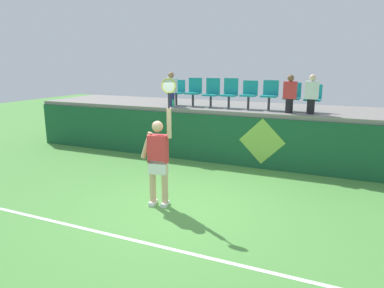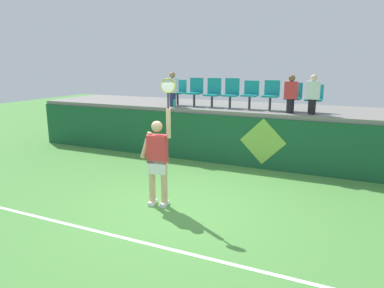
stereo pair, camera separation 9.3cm
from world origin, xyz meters
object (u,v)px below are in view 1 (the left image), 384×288
(stadium_chair_0, at_px, (177,91))
(tennis_player, at_px, (158,159))
(stadium_chair_6, at_px, (292,95))
(tennis_ball, at_px, (167,205))
(stadium_chair_7, at_px, (313,97))
(spectator_1, at_px, (290,93))
(stadium_chair_3, at_px, (230,92))
(spectator_0, at_px, (312,94))
(spectator_2, at_px, (171,89))
(water_bottle, at_px, (173,103))
(stadium_chair_1, at_px, (194,90))
(stadium_chair_5, at_px, (270,93))
(stadium_chair_4, at_px, (249,93))
(stadium_chair_2, at_px, (212,92))

(stadium_chair_0, bearing_deg, tennis_player, -68.47)
(stadium_chair_6, bearing_deg, tennis_ball, -112.45)
(stadium_chair_7, bearing_deg, spectator_1, -142.33)
(stadium_chair_0, bearing_deg, stadium_chair_3, 0.37)
(spectator_0, relative_size, spectator_1, 1.01)
(spectator_2, bearing_deg, tennis_player, -66.39)
(spectator_2, bearing_deg, water_bottle, -48.41)
(stadium_chair_1, xyz_separation_m, stadium_chair_5, (2.38, -0.00, -0.01))
(stadium_chair_4, height_order, stadium_chair_7, stadium_chair_4)
(stadium_chair_0, bearing_deg, tennis_ball, -66.57)
(tennis_ball, height_order, spectator_2, spectator_2)
(stadium_chair_4, bearing_deg, stadium_chair_3, 179.16)
(stadium_chair_3, xyz_separation_m, stadium_chair_7, (2.38, -0.01, -0.06))
(stadium_chair_0, height_order, stadium_chair_5, stadium_chair_5)
(stadium_chair_3, relative_size, spectator_0, 0.85)
(tennis_player, xyz_separation_m, stadium_chair_7, (2.46, 4.25, 0.95))
(tennis_player, height_order, tennis_ball, tennis_player)
(stadium_chair_2, height_order, spectator_1, spectator_1)
(stadium_chair_3, bearing_deg, stadium_chair_4, -0.84)
(water_bottle, xyz_separation_m, stadium_chair_3, (1.61, 0.59, 0.36))
(tennis_player, height_order, stadium_chair_6, tennis_player)
(stadium_chair_6, distance_m, spectator_2, 3.61)
(stadium_chair_1, distance_m, spectator_2, 0.72)
(stadium_chair_3, bearing_deg, tennis_ball, -88.98)
(water_bottle, distance_m, stadium_chair_1, 0.82)
(tennis_player, bearing_deg, tennis_ball, 5.70)
(stadium_chair_3, distance_m, stadium_chair_7, 2.38)
(stadium_chair_2, distance_m, spectator_0, 2.99)
(tennis_player, height_order, spectator_1, tennis_player)
(tennis_player, height_order, stadium_chair_0, tennis_player)
(stadium_chair_0, height_order, spectator_2, spectator_2)
(stadium_chair_1, bearing_deg, stadium_chair_6, -0.08)
(stadium_chair_3, distance_m, spectator_0, 2.42)
(stadium_chair_4, relative_size, stadium_chair_7, 1.09)
(stadium_chair_4, relative_size, spectator_1, 0.80)
(stadium_chair_4, xyz_separation_m, stadium_chair_7, (1.78, -0.00, -0.05))
(stadium_chair_2, xyz_separation_m, stadium_chair_3, (0.58, -0.00, 0.01))
(tennis_player, distance_m, stadium_chair_0, 4.67)
(stadium_chair_3, height_order, stadium_chair_6, stadium_chair_3)
(stadium_chair_0, relative_size, spectator_1, 0.78)
(stadium_chair_7, bearing_deg, stadium_chair_6, 179.79)
(tennis_ball, relative_size, stadium_chair_0, 0.08)
(tennis_ball, xyz_separation_m, spectator_2, (-1.83, 3.82, 2.04))
(stadium_chair_2, bearing_deg, spectator_0, -8.38)
(water_bottle, relative_size, spectator_2, 0.22)
(tennis_ball, height_order, stadium_chair_1, stadium_chair_1)
(stadium_chair_4, bearing_deg, spectator_0, -13.47)
(tennis_ball, bearing_deg, stadium_chair_1, 106.44)
(stadium_chair_0, height_order, stadium_chair_7, stadium_chair_0)
(water_bottle, xyz_separation_m, stadium_chair_0, (-0.15, 0.58, 0.33))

